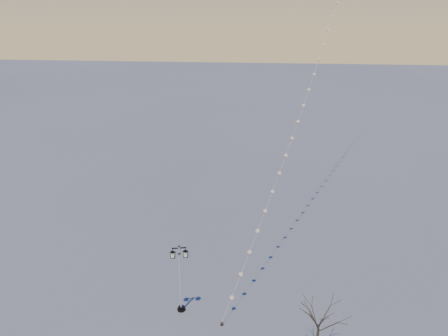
# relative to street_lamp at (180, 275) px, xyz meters

# --- Properties ---
(ground) EXTENTS (300.00, 300.00, 0.00)m
(ground) POSITION_rel_street_lamp_xyz_m (2.51, -1.91, -2.94)
(ground) COLOR slate
(ground) RESTS_ON ground
(street_lamp) EXTENTS (1.33, 0.67, 5.32)m
(street_lamp) POSITION_rel_street_lamp_xyz_m (0.00, 0.00, 0.00)
(street_lamp) COLOR black
(street_lamp) RESTS_ON ground
(bare_tree) EXTENTS (2.26, 2.26, 3.74)m
(bare_tree) POSITION_rel_street_lamp_xyz_m (9.34, -3.17, -0.34)
(bare_tree) COLOR #3B3220
(bare_tree) RESTS_ON ground
(kite_train) EXTENTS (16.07, 45.51, 37.29)m
(kite_train) POSITION_rel_street_lamp_xyz_m (10.82, 21.16, 15.61)
(kite_train) COLOR black
(kite_train) RESTS_ON ground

